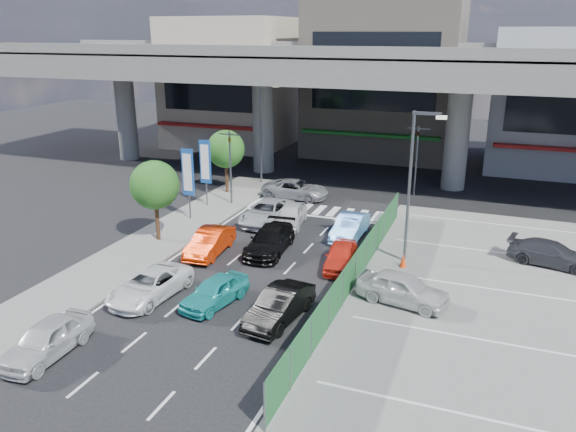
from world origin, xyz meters
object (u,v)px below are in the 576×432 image
at_px(street_lamp_right, 414,175).
at_px(signboard_near, 188,174).
at_px(traffic_cone, 403,261).
at_px(sedan_white_mid_left, 150,285).
at_px(taxi_orange_right, 341,256).
at_px(wagon_silver_front_left, 267,212).
at_px(tree_far, 226,149).
at_px(street_lamp_left, 263,125).
at_px(taxi_orange_left, 210,242).
at_px(parked_sedan_white, 403,288).
at_px(sedan_black_mid, 270,240).
at_px(sedan_white_front_mid, 291,215).
at_px(tree_near, 155,185).
at_px(traffic_light_right, 418,143).
at_px(van_white_back_left, 46,339).
at_px(crossing_wagon_silver, 296,189).
at_px(parked_sedan_dgrey, 551,254).
at_px(hatch_black_mid_right, 280,306).
at_px(kei_truck_front_right, 350,227).
at_px(traffic_light_left, 230,150).
at_px(taxi_teal_mid, 215,291).
at_px(signboard_far, 205,164).

height_order(street_lamp_right, signboard_near, street_lamp_right).
bearing_deg(traffic_cone, sedan_white_mid_left, -143.71).
relative_size(taxi_orange_right, wagon_silver_front_left, 0.77).
relative_size(signboard_near, tree_far, 0.98).
height_order(street_lamp_left, taxi_orange_left, street_lamp_left).
height_order(street_lamp_left, parked_sedan_white, street_lamp_left).
bearing_deg(sedan_black_mid, sedan_white_front_mid, 91.38).
relative_size(tree_near, sedan_white_front_mid, 1.19).
relative_size(traffic_light_right, street_lamp_left, 0.65).
xyz_separation_m(traffic_light_right, street_lamp_right, (1.67, -13.00, 0.83)).
height_order(tree_far, taxi_orange_right, tree_far).
xyz_separation_m(sedan_black_mid, parked_sedan_white, (7.97, -3.67, 0.08)).
relative_size(taxi_orange_left, sedan_white_front_mid, 1.03).
xyz_separation_m(van_white_back_left, crossing_wagon_silver, (1.56, 23.08, -0.02)).
distance_m(signboard_near, tree_far, 6.54).
bearing_deg(van_white_back_left, street_lamp_left, 93.91).
xyz_separation_m(crossing_wagon_silver, parked_sedan_white, (10.25, -14.08, 0.10)).
bearing_deg(tree_near, parked_sedan_dgrey, 11.12).
relative_size(tree_far, taxi_orange_left, 1.15).
bearing_deg(crossing_wagon_silver, hatch_black_mid_right, -162.16).
distance_m(wagon_silver_front_left, parked_sedan_white, 13.04).
relative_size(tree_near, sedan_white_mid_left, 1.05).
relative_size(street_lamp_left, kei_truck_front_right, 1.91).
xyz_separation_m(taxi_orange_left, kei_truck_front_right, (6.56, 5.22, 0.00)).
xyz_separation_m(traffic_light_right, sedan_white_front_mid, (-6.21, -9.75, -3.25)).
distance_m(street_lamp_right, parked_sedan_dgrey, 8.45).
bearing_deg(sedan_white_front_mid, parked_sedan_white, -52.50).
bearing_deg(traffic_light_left, taxi_teal_mid, -66.48).
height_order(street_lamp_left, traffic_cone, street_lamp_left).
xyz_separation_m(taxi_orange_left, sedan_white_front_mid, (2.51, 5.93, 0.00)).
height_order(taxi_orange_right, parked_sedan_white, parked_sedan_white).
bearing_deg(taxi_orange_left, crossing_wagon_silver, 82.16).
relative_size(taxi_teal_mid, taxi_orange_left, 0.89).
xyz_separation_m(signboard_near, sedan_white_mid_left, (3.97, -10.43, -2.43)).
height_order(hatch_black_mid_right, wagon_silver_front_left, same).
relative_size(van_white_back_left, taxi_orange_left, 0.97).
height_order(taxi_teal_mid, hatch_black_mid_right, hatch_black_mid_right).
relative_size(signboard_near, tree_near, 0.98).
relative_size(sedan_white_mid_left, crossing_wagon_silver, 0.95).
xyz_separation_m(kei_truck_front_right, parked_sedan_dgrey, (10.90, -0.37, -0.00)).
relative_size(signboard_far, sedan_white_front_mid, 1.16).
bearing_deg(taxi_teal_mid, parked_sedan_dgrey, 46.59).
distance_m(traffic_light_left, wagon_silver_front_left, 5.70).
relative_size(street_lamp_right, tree_far, 1.67).
xyz_separation_m(van_white_back_left, taxi_orange_right, (8.14, 11.97, -0.04)).
xyz_separation_m(street_lamp_left, parked_sedan_white, (14.06, -16.94, -4.00)).
height_order(traffic_light_right, taxi_orange_right, traffic_light_right).
xyz_separation_m(traffic_light_left, sedan_white_front_mid, (5.49, -2.75, -3.25)).
height_order(taxi_teal_mid, crossing_wagon_silver, crossing_wagon_silver).
height_order(hatch_black_mid_right, parked_sedan_white, parked_sedan_white).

